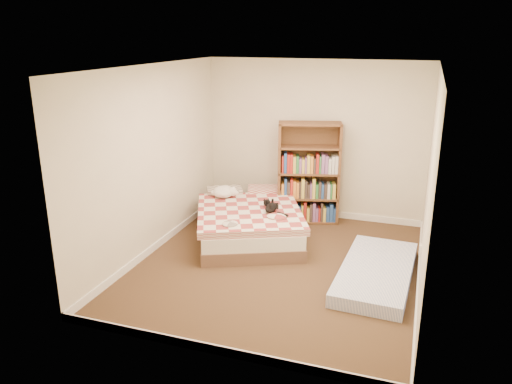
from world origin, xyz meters
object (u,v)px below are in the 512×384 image
(floor_mattress, at_px, (376,272))
(white_dog, at_px, (224,192))
(bed, at_px, (249,221))
(black_cat, at_px, (272,207))
(bookshelf, at_px, (309,186))

(floor_mattress, height_order, white_dog, white_dog)
(bed, bearing_deg, black_cat, -38.10)
(black_cat, height_order, white_dog, white_dog)
(bed, bearing_deg, white_dog, 129.90)
(bookshelf, xyz_separation_m, white_dog, (-1.17, -0.65, -0.02))
(bed, height_order, white_dog, white_dog)
(floor_mattress, xyz_separation_m, white_dog, (-2.42, 1.01, 0.48))
(bookshelf, xyz_separation_m, black_cat, (-0.30, -0.99, -0.05))
(black_cat, distance_m, white_dog, 0.93)
(bookshelf, distance_m, floor_mattress, 2.14)
(bed, xyz_separation_m, black_cat, (0.38, -0.09, 0.29))
(bed, distance_m, bookshelf, 1.17)
(floor_mattress, bearing_deg, bed, 160.85)
(bed, distance_m, floor_mattress, 2.08)
(floor_mattress, bearing_deg, bookshelf, 129.56)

